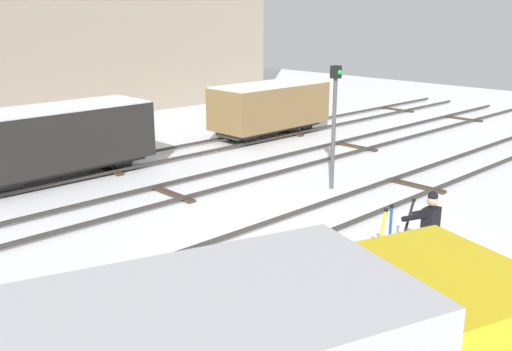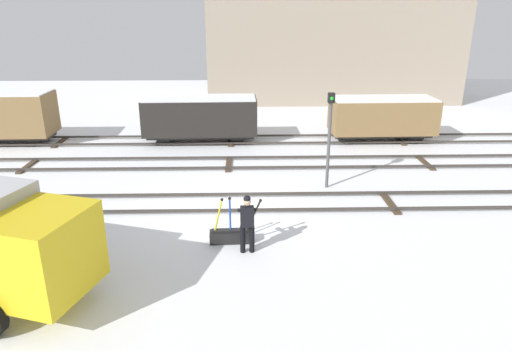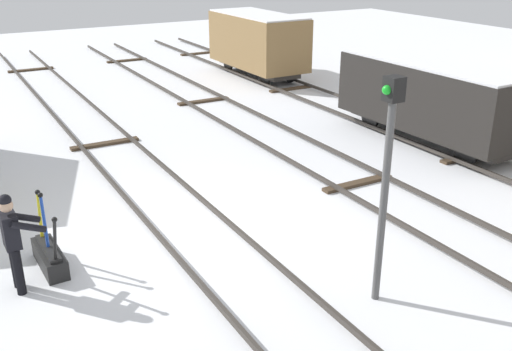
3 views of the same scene
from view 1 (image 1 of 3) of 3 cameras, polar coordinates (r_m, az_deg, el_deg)
ground_plane at (r=13.52m, az=2.67°, el=-6.23°), size 60.00×60.00×0.00m
track_main_line at (r=13.48m, az=2.67°, el=-5.79°), size 44.00×1.94×0.18m
track_siding_near at (r=16.67m, az=-8.42°, el=-1.63°), size 44.00×1.94×0.18m
track_siding_far at (r=19.79m, az=-14.82°, el=0.83°), size 44.00×1.94×0.18m
switch_lever_frame at (r=12.08m, az=13.16°, el=-8.21°), size 1.56×0.41×1.45m
rail_worker at (r=11.93m, az=16.96°, el=-5.00°), size 0.55×0.66×1.75m
signal_post at (r=16.80m, az=7.87°, el=6.08°), size 0.24×0.32×3.67m
freight_car_near_switch at (r=24.17m, az=1.43°, el=6.96°), size 5.30×2.23×2.26m
freight_car_mid_siding at (r=18.85m, az=-19.13°, el=3.59°), size 5.75×2.27×2.33m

